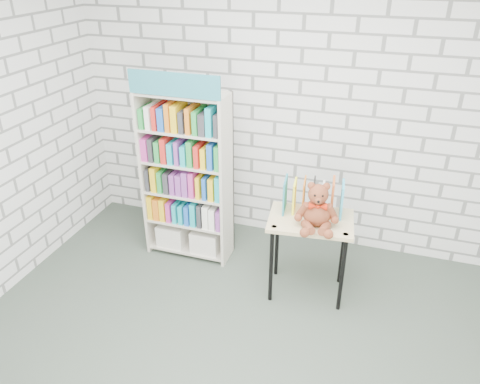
% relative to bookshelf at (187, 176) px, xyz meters
% --- Properties ---
extents(ground, '(4.50, 4.50, 0.00)m').
position_rel_bookshelf_xyz_m(ground, '(0.91, -1.36, -0.85)').
color(ground, '#3B463C').
rests_on(ground, ground).
extents(room_shell, '(4.52, 4.02, 2.81)m').
position_rel_bookshelf_xyz_m(room_shell, '(0.91, -1.36, 0.93)').
color(room_shell, silver).
rests_on(room_shell, ground).
extents(bookshelf, '(0.83, 0.32, 1.87)m').
position_rel_bookshelf_xyz_m(bookshelf, '(0.00, 0.00, 0.00)').
color(bookshelf, beige).
rests_on(bookshelf, ground).
extents(display_table, '(0.76, 0.56, 0.76)m').
position_rel_bookshelf_xyz_m(display_table, '(1.24, -0.26, -0.20)').
color(display_table, tan).
rests_on(display_table, ground).
extents(table_books, '(0.51, 0.27, 0.29)m').
position_rel_bookshelf_xyz_m(table_books, '(1.23, -0.15, 0.05)').
color(table_books, teal).
rests_on(table_books, display_table).
extents(teddy_bear, '(0.35, 0.34, 0.39)m').
position_rel_bookshelf_xyz_m(teddy_bear, '(1.30, -0.36, 0.06)').
color(teddy_bear, brown).
rests_on(teddy_bear, display_table).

